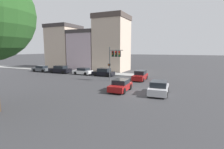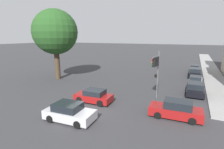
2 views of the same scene
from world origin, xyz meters
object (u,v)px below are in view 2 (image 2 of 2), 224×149
object	(u,v)px
street_tree	(55,32)
traffic_signal	(156,66)
parked_car_0	(195,89)
parked_car_1	(195,81)
parked_car_3	(195,68)
crossing_car_1	(176,110)
crossing_car_0	(94,96)
crossing_car_2	(69,112)
parked_car_2	(195,73)

from	to	relation	value
street_tree	traffic_signal	xyz separation A→B (m)	(16.47, -3.20, -3.68)
parked_car_0	parked_car_1	world-z (taller)	parked_car_0
traffic_signal	parked_car_1	world-z (taller)	traffic_signal
street_tree	traffic_signal	bearing A→B (deg)	-11.00
traffic_signal	parked_car_3	xyz separation A→B (m)	(3.92, 19.43, -3.17)
street_tree	crossing_car_1	world-z (taller)	street_tree
parked_car_0	parked_car_1	xyz separation A→B (m)	(0.03, 4.61, -0.06)
traffic_signal	parked_car_1	bearing A→B (deg)	-111.17
street_tree	parked_car_3	size ratio (longest dim) A/B	2.68
parked_car_1	parked_car_0	bearing A→B (deg)	-178.26
street_tree	crossing_car_0	world-z (taller)	street_tree
crossing_car_2	parked_car_0	world-z (taller)	crossing_car_2
street_tree	crossing_car_2	size ratio (longest dim) A/B	2.58
crossing_car_1	parked_car_0	world-z (taller)	crossing_car_1
crossing_car_1	parked_car_2	bearing A→B (deg)	-96.36
traffic_signal	crossing_car_2	size ratio (longest dim) A/B	1.24
crossing_car_1	parked_car_2	world-z (taller)	same
crossing_car_2	parked_car_3	world-z (taller)	crossing_car_2
traffic_signal	parked_car_1	xyz separation A→B (m)	(4.08, 8.56, -3.19)
traffic_signal	parked_car_2	size ratio (longest dim) A/B	1.13
parked_car_0	parked_car_1	size ratio (longest dim) A/B	1.03
crossing_car_0	crossing_car_1	bearing A→B (deg)	177.23
crossing_car_1	parked_car_2	distance (m)	17.72
parked_car_2	parked_car_3	bearing A→B (deg)	-0.39
traffic_signal	crossing_car_2	world-z (taller)	traffic_signal
traffic_signal	parked_car_0	world-z (taller)	traffic_signal
crossing_car_2	parked_car_3	size ratio (longest dim) A/B	1.04
crossing_car_1	parked_car_1	size ratio (longest dim) A/B	1.12
crossing_car_0	parked_car_0	bearing A→B (deg)	-144.86
crossing_car_2	parked_car_1	bearing A→B (deg)	56.46
parked_car_2	street_tree	bearing A→B (deg)	117.30
crossing_car_1	parked_car_0	size ratio (longest dim) A/B	1.08
traffic_signal	crossing_car_2	xyz separation A→B (m)	(-5.40, -7.77, -3.12)
crossing_car_1	parked_car_3	bearing A→B (deg)	-95.21
parked_car_2	crossing_car_1	bearing A→B (deg)	174.58
street_tree	parked_car_2	size ratio (longest dim) A/B	2.34
parked_car_2	traffic_signal	bearing A→B (deg)	163.43
crossing_car_2	parked_car_0	size ratio (longest dim) A/B	1.05
crossing_car_2	crossing_car_0	bearing A→B (deg)	90.37
parked_car_3	crossing_car_1	bearing A→B (deg)	176.86
crossing_car_2	parked_car_2	bearing A→B (deg)	63.45
crossing_car_1	street_tree	bearing A→B (deg)	-21.23
parked_car_1	crossing_car_1	bearing A→B (deg)	175.05
crossing_car_0	parked_car_2	bearing A→B (deg)	-120.56
parked_car_0	parked_car_2	world-z (taller)	parked_car_2
traffic_signal	crossing_car_1	bearing A→B (deg)	130.65
parked_car_3	parked_car_2	bearing A→B (deg)	-179.26
parked_car_2	parked_car_1	bearing A→B (deg)	-179.82
traffic_signal	parked_car_3	bearing A→B (deg)	-97.12
crossing_car_1	parked_car_1	world-z (taller)	crossing_car_1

